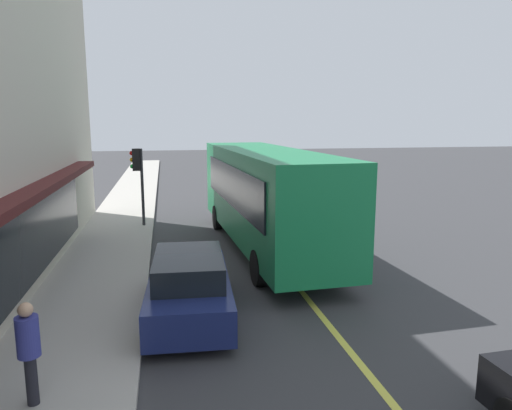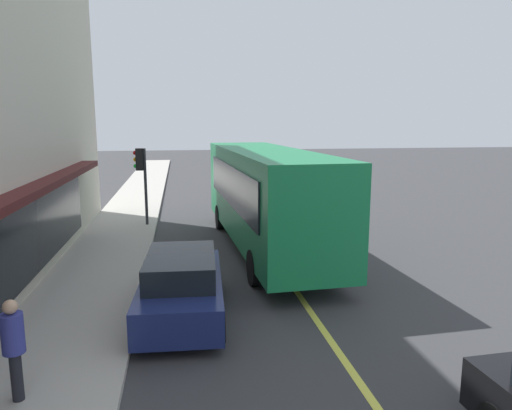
{
  "view_description": "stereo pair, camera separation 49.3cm",
  "coord_description": "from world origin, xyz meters",
  "px_view_note": "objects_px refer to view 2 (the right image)",
  "views": [
    {
      "loc": [
        -13.4,
        3.46,
        4.48
      ],
      "look_at": [
        2.36,
        0.41,
        1.6
      ],
      "focal_mm": 33.1,
      "sensor_mm": 36.0,
      "label": 1
    },
    {
      "loc": [
        -13.48,
        2.98,
        4.48
      ],
      "look_at": [
        2.36,
        0.41,
        1.6
      ],
      "focal_mm": 33.1,
      "sensor_mm": 36.0,
      "label": 2
    }
  ],
  "objects_px": {
    "traffic_light": "(141,168)",
    "car_navy": "(182,286)",
    "pedestrian_by_curb": "(13,341)",
    "bus": "(265,194)"
  },
  "relations": [
    {
      "from": "traffic_light",
      "to": "car_navy",
      "type": "bearing_deg",
      "value": -170.74
    },
    {
      "from": "traffic_light",
      "to": "pedestrian_by_curb",
      "type": "xyz_separation_m",
      "value": [
        -12.72,
        1.02,
        -1.39
      ]
    },
    {
      "from": "bus",
      "to": "car_navy",
      "type": "distance_m",
      "value": 6.3
    },
    {
      "from": "car_navy",
      "to": "pedestrian_by_curb",
      "type": "bearing_deg",
      "value": 141.0
    },
    {
      "from": "pedestrian_by_curb",
      "to": "traffic_light",
      "type": "bearing_deg",
      "value": -4.58
    },
    {
      "from": "bus",
      "to": "traffic_light",
      "type": "relative_size",
      "value": 3.51
    },
    {
      "from": "traffic_light",
      "to": "car_navy",
      "type": "height_order",
      "value": "traffic_light"
    },
    {
      "from": "car_navy",
      "to": "pedestrian_by_curb",
      "type": "distance_m",
      "value": 4.11
    },
    {
      "from": "bus",
      "to": "car_navy",
      "type": "relative_size",
      "value": 2.56
    },
    {
      "from": "bus",
      "to": "pedestrian_by_curb",
      "type": "xyz_separation_m",
      "value": [
        -8.61,
        5.51,
        -0.85
      ]
    }
  ]
}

